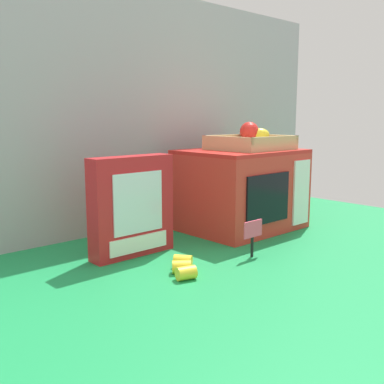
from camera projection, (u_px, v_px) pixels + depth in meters
ground_plane at (213, 238)px, 1.42m from camera, size 1.70×1.70×0.00m
display_back_panel at (156, 111)px, 1.56m from camera, size 1.61×0.03×0.78m
toy_microwave at (241, 189)px, 1.52m from camera, size 0.38×0.31×0.27m
food_groups_crate at (251, 142)px, 1.53m from camera, size 0.25×0.21×0.09m
cookie_set_box at (132, 206)px, 1.22m from camera, size 0.24×0.06×0.27m
price_sign at (253, 233)px, 1.22m from camera, size 0.07×0.01×0.10m
loose_toy_banana at (183, 267)px, 1.10m from camera, size 0.10×0.12×0.03m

